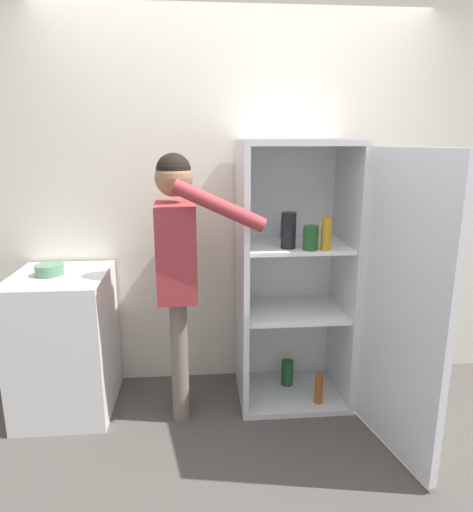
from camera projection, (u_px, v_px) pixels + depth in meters
The scene contains 6 objects.
ground_plane at pixel (251, 459), 2.48m from camera, with size 12.00×12.00×0.00m, color #4C4742.
wall_back at pixel (236, 202), 3.11m from camera, with size 7.00×0.06×2.55m.
refrigerator at pixel (314, 280), 2.82m from camera, with size 0.88×1.26×1.69m.
person at pixel (178, 254), 2.67m from camera, with size 0.62×0.53×1.62m.
counter at pixel (65, 343), 2.87m from camera, with size 0.56×0.63×0.89m.
bowl at pixel (50, 270), 2.75m from camera, with size 0.17×0.17×0.07m.
Camera 1 is at (-0.26, -2.11, 1.68)m, focal length 32.00 mm.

